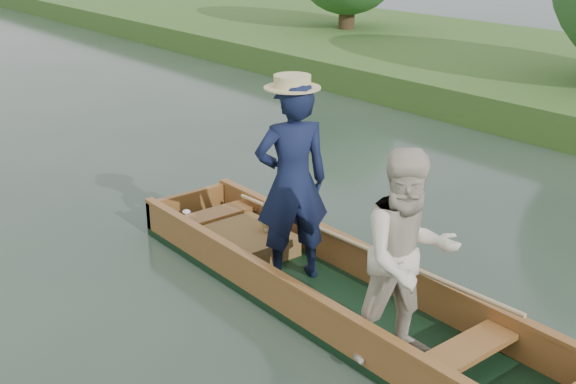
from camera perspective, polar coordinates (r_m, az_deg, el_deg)
ground at (r=6.92m, az=3.15°, el=-8.76°), size 120.00×120.00×0.00m
punt at (r=6.44m, az=3.89°, el=-4.16°), size 1.28×5.00×2.08m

